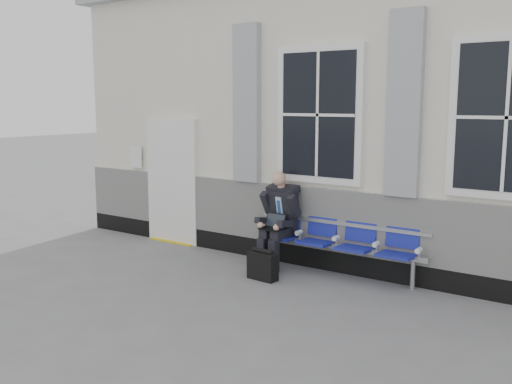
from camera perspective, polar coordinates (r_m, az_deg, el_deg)
The scene contains 5 objects.
ground at distance 6.50m, azimuth 16.91°, elevation -13.38°, with size 70.00×70.00×0.00m, color slate.
station_building at distance 9.41m, azimuth 24.02°, elevation 6.95°, with size 14.40×4.40×4.49m.
bench at distance 8.13m, azimuth 8.22°, elevation -4.47°, with size 2.60×0.47×0.91m.
businessman at distance 8.40m, azimuth 2.32°, elevation -2.41°, with size 0.57×0.77×1.43m.
briefcase at distance 7.92m, azimuth 0.66°, elevation -7.35°, with size 0.44×0.21×0.44m.
Camera 1 is at (1.76, -5.76, 2.43)m, focal length 40.00 mm.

